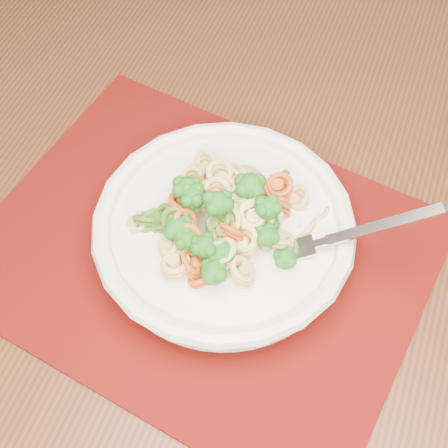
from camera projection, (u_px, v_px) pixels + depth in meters
The scene contains 5 objects.
dining_table at pixel (291, 239), 0.78m from camera, with size 1.66×1.35×0.78m.
placemat at pixel (202, 253), 0.64m from camera, with size 0.44×0.35×0.00m, color #4B0F03.
pasta_bowl at pixel (224, 229), 0.62m from camera, with size 0.26×0.26×0.05m.
pasta_broccoli_heap at pixel (224, 221), 0.61m from camera, with size 0.22×0.22×0.06m, color tan, non-canonical shape.
fork at pixel (301, 248), 0.59m from camera, with size 0.19×0.02×0.01m, color silver, non-canonical shape.
Camera 1 is at (-0.15, 0.21, 1.33)m, focal length 50.00 mm.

